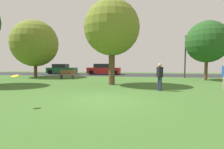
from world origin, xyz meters
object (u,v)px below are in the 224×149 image
Objects in this scene: birch_tree_lone at (35,43)px; frisbee_disc at (15,76)px; maple_tree_near at (207,42)px; parked_car_green at (62,69)px; oak_tree_right at (112,28)px; person_catcher at (160,76)px; park_bench at (67,74)px; parked_car_red at (104,69)px; street_lamp_post at (185,57)px.

frisbee_disc is (7.08, -12.73, -2.62)m from birch_tree_lone.
maple_tree_near is 17.75× the size of frisbee_disc.
birch_tree_lone reaches higher than parked_car_green.
person_catcher is (3.22, -2.38, -3.30)m from oak_tree_right.
park_bench is (4.53, -1.79, -3.32)m from birch_tree_lone.
person_catcher is 10.38m from park_bench.
maple_tree_near is at bearing -30.13° from parked_car_red.
maple_tree_near is 8.93m from person_catcher.
oak_tree_right reaches higher than parked_car_green.
person_catcher is 17.91m from parked_car_green.
maple_tree_near is 1.22× the size of street_lamp_post.
birch_tree_lone is 5.90m from park_bench.
park_bench is (-8.32, 6.19, -0.43)m from person_catcher.
frisbee_disc is 16.90m from street_lamp_post.
parked_car_green is at bearing 159.62° from maple_tree_near.
park_bench is at bearing -165.82° from street_lamp_post.
oak_tree_right is 9.39m from maple_tree_near.
parked_car_green is at bearing 165.70° from street_lamp_post.
oak_tree_right is 1.39× the size of parked_car_red.
frisbee_disc is 18.00m from parked_car_red.
person_catcher is 10.03m from street_lamp_post.
person_catcher reaches higher than parked_car_green.
maple_tree_near is 3.42× the size of park_bench.
park_bench is 0.36× the size of street_lamp_post.
maple_tree_near is 1.21× the size of parked_car_red.
birch_tree_lone is at bearing -98.48° from parked_car_green.
parked_car_red is at bearing 0.09° from parked_car_green.
parked_car_green reaches higher than park_bench.
frisbee_disc is (-2.55, -7.12, -3.02)m from oak_tree_right.
frisbee_disc is 0.08× the size of parked_car_green.
oak_tree_right is 11.15m from birch_tree_lone.
person_catcher is 0.36× the size of parked_car_red.
birch_tree_lone is at bearing 176.54° from maple_tree_near.
park_bench is at bearing -62.01° from parked_car_green.
birch_tree_lone is (-9.63, 5.61, -0.40)m from oak_tree_right.
oak_tree_right is 1.39× the size of street_lamp_post.
oak_tree_right reaches higher than maple_tree_near.
maple_tree_near reaches higher than person_catcher.
person_catcher is 7.47m from frisbee_disc.
oak_tree_right is 8.15m from frisbee_disc.
parked_car_red is at bearing 90.56° from frisbee_disc.
parked_car_red is 2.82× the size of park_bench.
frisbee_disc is at bearing -132.72° from maple_tree_near.
park_bench is at bearing -176.94° from maple_tree_near.
maple_tree_near reaches higher than park_bench.
frisbee_disc is at bearing -89.44° from parked_car_red.
park_bench is at bearing 143.22° from oak_tree_right.
oak_tree_right is 11.75m from parked_car_red.
frisbee_disc is 0.07× the size of parked_car_red.
parked_car_green is 6.12m from parked_car_red.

